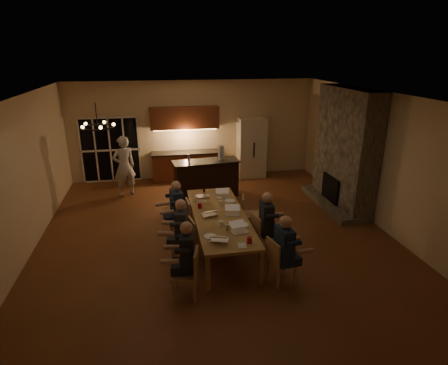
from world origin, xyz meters
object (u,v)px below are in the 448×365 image
person_left_near (188,258)px  mug_mid (221,203)px  redcup_mid (200,206)px  refrigerator (251,148)px  chair_left_far (180,220)px  can_silver (227,227)px  dining_table (220,230)px  plate_near (243,225)px  can_cola (204,190)px  person_right_mid (266,224)px  chair_right_far (251,214)px  person_left_far (177,210)px  standing_person (124,166)px  laptop_a (220,235)px  mug_front (221,223)px  chandelier (98,127)px  person_left_mid (182,232)px  laptop_e (202,192)px  person_right_near (284,251)px  laptop_d (232,210)px  laptop_b (240,227)px  plate_left (210,236)px  bar_bottle (189,158)px  redcup_near (250,240)px  bar_island (206,179)px  bar_blender (221,153)px  chair_right_near (282,261)px  chair_left_near (185,274)px  plate_far (230,201)px  mug_back (197,199)px  chair_right_mid (264,234)px  laptop_f (223,193)px

person_left_near → mug_mid: bearing=164.2°
redcup_mid → refrigerator: bearing=61.5°
chair_left_far → can_silver: size_ratio=7.42×
dining_table → plate_near: size_ratio=13.55×
can_cola → plate_near: bearing=-75.3°
can_cola → plate_near: 2.04m
person_left_near → can_silver: size_ratio=11.50×
redcup_mid → person_right_mid: bearing=-36.3°
refrigerator → chair_right_far: 4.24m
person_left_near → person_left_far: same height
standing_person → laptop_a: 5.07m
refrigerator → mug_front: (-1.96, -5.16, -0.20)m
chair_left_far → chandelier: (-1.46, -0.67, 2.31)m
standing_person → can_cola: size_ratio=14.97×
laptop_a → mug_front: size_ratio=3.20×
person_left_mid → can_cola: person_left_mid is taller
chair_right_far → person_left_mid: size_ratio=0.64×
plate_near → standing_person: bearing=121.8°
person_right_mid → laptop_e: size_ratio=4.31×
person_right_near → laptop_d: person_right_near is taller
refrigerator → laptop_b: 5.75m
mug_front → redcup_mid: size_ratio=0.83×
person_right_mid → plate_left: person_right_mid is taller
person_left_far → bar_bottle: size_ratio=5.75×
redcup_near → laptop_e: bearing=102.6°
bar_island → bar_blender: bar_blender is taller
chair_right_near → chair_right_far: size_ratio=1.00×
laptop_e → can_cola: size_ratio=2.67×
can_silver → mug_front: bearing=110.0°
person_left_far → laptop_e: (0.65, 0.56, 0.17)m
chair_left_near → plate_far: size_ratio=3.77×
person_left_near → bar_blender: size_ratio=3.44×
bar_island → refrigerator: bearing=36.3°
chair_left_near → plate_far: bearing=164.7°
refrigerator → laptop_e: size_ratio=6.25×
person_left_mid → can_silver: 0.90m
chair_left_near → person_right_mid: (1.79, 1.15, 0.24)m
mug_back → can_cola: can_cola is taller
redcup_mid → chair_right_mid: bearing=-36.0°
person_left_far → person_right_near: bearing=28.5°
chair_left_near → person_right_mid: 2.14m
bar_island → chair_right_far: (0.72, -2.48, -0.10)m
laptop_f → person_right_mid: bearing=-58.3°
mug_front → plate_far: mug_front is taller
bar_island → mug_mid: size_ratio=19.06×
person_left_far → mug_mid: 1.00m
mug_mid → plate_near: 1.17m
chair_left_near → laptop_b: (1.14, 0.77, 0.42)m
person_right_mid → mug_mid: bearing=39.9°
chair_left_near → chair_right_mid: size_ratio=1.00×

